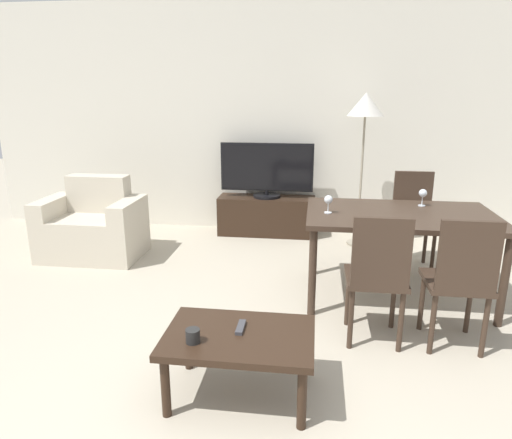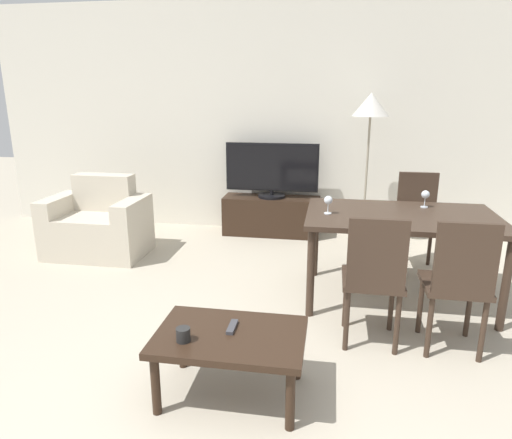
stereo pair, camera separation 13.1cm
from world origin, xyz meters
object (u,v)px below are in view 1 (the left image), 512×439
at_px(armchair, 93,228).
at_px(dining_chair_near, 377,273).
at_px(wine_glass_center, 328,201).
at_px(cup_white_near, 193,336).
at_px(tv, 267,170).
at_px(dining_chair_near_right, 460,277).
at_px(floor_lamp, 365,111).
at_px(dining_chair_far, 413,215).
at_px(wine_glass_left, 423,194).
at_px(tv_stand, 267,216).
at_px(remote_primary, 241,327).
at_px(coffee_table, 239,342).
at_px(dining_table, 400,222).

relative_size(armchair, dining_chair_near, 1.08).
bearing_deg(wine_glass_center, cup_white_near, -116.04).
distance_m(tv, dining_chair_near_right, 2.84).
relative_size(armchair, floor_lamp, 0.60).
bearing_deg(dining_chair_far, wine_glass_left, -95.20).
distance_m(tv, floor_lamp, 1.29).
bearing_deg(cup_white_near, floor_lamp, 69.20).
relative_size(dining_chair_far, wine_glass_center, 6.36).
distance_m(armchair, dining_chair_near_right, 3.53).
height_order(dining_chair_near_right, cup_white_near, dining_chair_near_right).
distance_m(tv_stand, floor_lamp, 1.65).
distance_m(tv_stand, dining_chair_near, 2.60).
bearing_deg(tv, floor_lamp, -13.10).
bearing_deg(tv, cup_white_near, -90.85).
height_order(remote_primary, wine_glass_left, wine_glass_left).
xyz_separation_m(wine_glass_left, wine_glass_center, (-0.80, -0.34, 0.00)).
relative_size(dining_chair_far, floor_lamp, 0.56).
distance_m(tv_stand, cup_white_near, 3.18).
bearing_deg(tv_stand, wine_glass_left, -42.47).
bearing_deg(dining_chair_far, armchair, -177.26).
height_order(tv_stand, dining_chair_near_right, dining_chair_near_right).
distance_m(cup_white_near, wine_glass_center, 1.70).
bearing_deg(wine_glass_left, wine_glass_center, -156.77).
relative_size(coffee_table, dining_chair_far, 0.89).
xyz_separation_m(tv_stand, remote_primary, (0.18, -3.00, 0.17)).
distance_m(tv, dining_chair_far, 1.76).
bearing_deg(armchair, dining_chair_near, -27.29).
bearing_deg(wine_glass_center, coffee_table, -109.97).
bearing_deg(dining_chair_near_right, dining_chair_far, 90.00).
bearing_deg(cup_white_near, dining_table, 50.14).
relative_size(dining_chair_near, cup_white_near, 12.06).
bearing_deg(dining_table, wine_glass_center, -171.94).
xyz_separation_m(dining_table, dining_chair_near, (-0.26, -0.78, -0.14)).
relative_size(dining_chair_near_right, cup_white_near, 12.06).
distance_m(dining_table, wine_glass_center, 0.61).
distance_m(tv_stand, dining_chair_far, 1.76).
distance_m(dining_chair_near, remote_primary, 1.03).
distance_m(tv_stand, wine_glass_left, 2.09).
bearing_deg(tv, dining_chair_near_right, -57.43).
xyz_separation_m(floor_lamp, wine_glass_center, (-0.39, -1.44, -0.63)).
distance_m(coffee_table, dining_table, 1.83).
bearing_deg(armchair, remote_primary, -46.79).
bearing_deg(cup_white_near, coffee_table, 27.22).
bearing_deg(wine_glass_left, dining_table, -129.62).
bearing_deg(remote_primary, wine_glass_left, 51.94).
relative_size(cup_white_near, wine_glass_center, 0.53).
bearing_deg(dining_table, remote_primary, -127.76).
xyz_separation_m(remote_primary, cup_white_near, (-0.23, -0.17, 0.03)).
bearing_deg(wine_glass_center, tv_stand, 111.82).
height_order(dining_chair_far, dining_chair_near_right, same).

